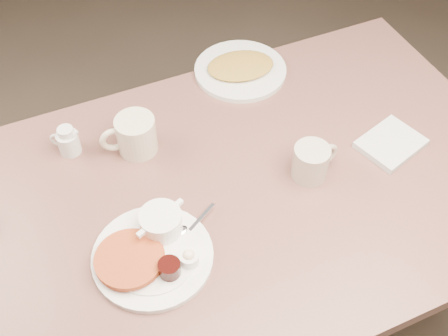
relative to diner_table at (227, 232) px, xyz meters
name	(u,v)px	position (x,y,z in m)	size (l,w,h in m)	color
diner_table	(227,232)	(0.00, 0.00, 0.00)	(1.50, 0.90, 0.75)	#84564C
main_plate	(151,249)	(-0.22, -0.09, 0.19)	(0.35, 0.35, 0.07)	white
coffee_mug_near	(312,161)	(0.21, -0.03, 0.22)	(0.13, 0.10, 0.09)	beige
napkin	(391,144)	(0.45, -0.03, 0.18)	(0.18, 0.16, 0.02)	silver
coffee_mug_far	(135,135)	(-0.15, 0.23, 0.22)	(0.15, 0.11, 0.10)	beige
creamer_right	(68,141)	(-0.31, 0.29, 0.21)	(0.07, 0.06, 0.08)	white
hash_plate	(240,69)	(0.22, 0.39, 0.18)	(0.31, 0.31, 0.04)	silver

